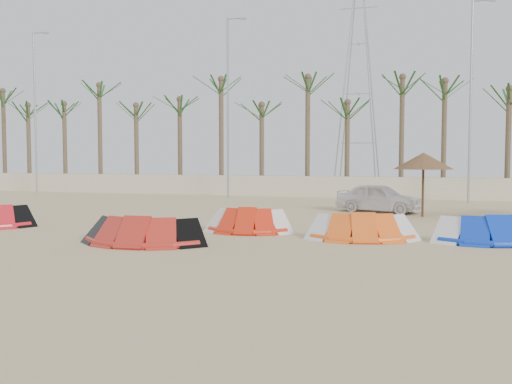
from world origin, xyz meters
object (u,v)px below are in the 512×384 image
(kite_red_mid, at_px, (147,229))
(kite_blue, at_px, (494,228))
(parasol_left, at_px, (423,161))
(car, at_px, (379,198))
(kite_orange, at_px, (364,225))
(kite_red_right, at_px, (251,220))

(kite_red_mid, xyz_separation_m, kite_blue, (9.86, 3.22, -0.00))
(parasol_left, xyz_separation_m, car, (-1.92, 1.43, -1.70))
(kite_orange, xyz_separation_m, kite_blue, (3.82, 0.49, 0.00))
(kite_red_mid, xyz_separation_m, parasol_left, (7.75, 9.98, 1.94))
(car, bearing_deg, parasol_left, -109.06)
(kite_orange, bearing_deg, kite_blue, 7.24)
(kite_blue, distance_m, parasol_left, 7.34)
(kite_red_right, height_order, kite_orange, same)
(kite_blue, relative_size, parasol_left, 1.39)
(kite_red_mid, relative_size, car, 0.96)
(kite_orange, relative_size, kite_blue, 0.93)
(kite_red_right, bearing_deg, kite_red_mid, -123.37)
(kite_red_mid, distance_m, kite_blue, 10.37)
(kite_red_right, relative_size, car, 0.77)
(kite_red_right, bearing_deg, kite_blue, -0.62)
(kite_blue, distance_m, car, 9.13)
(kite_red_right, distance_m, parasol_left, 8.91)
(kite_orange, height_order, kite_blue, same)
(kite_red_mid, bearing_deg, parasol_left, 52.18)
(kite_blue, bearing_deg, kite_red_right, 179.38)
(kite_red_mid, distance_m, parasol_left, 12.79)
(kite_orange, distance_m, kite_blue, 3.85)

